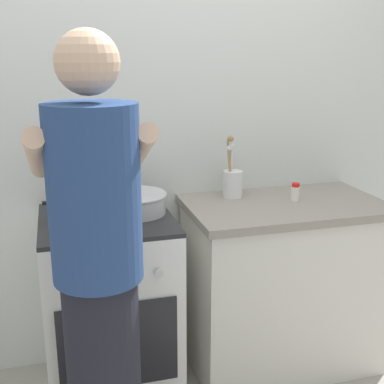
% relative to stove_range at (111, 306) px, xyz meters
% --- Properties ---
extents(back_wall, '(3.20, 0.10, 2.50)m').
position_rel_stove_range_xyz_m(back_wall, '(0.55, 0.35, 0.80)').
color(back_wall, silver).
rests_on(back_wall, ground).
extents(countertop, '(1.00, 0.60, 0.90)m').
position_rel_stove_range_xyz_m(countertop, '(0.90, 0.00, 0.00)').
color(countertop, silver).
rests_on(countertop, ground).
extents(stove_range, '(0.60, 0.62, 0.90)m').
position_rel_stove_range_xyz_m(stove_range, '(0.00, 0.00, 0.00)').
color(stove_range, white).
rests_on(stove_range, ground).
extents(pot, '(0.27, 0.20, 0.11)m').
position_rel_stove_range_xyz_m(pot, '(-0.14, -0.03, 0.50)').
color(pot, '#38383D').
rests_on(pot, stove_range).
extents(mixing_bowl, '(0.30, 0.30, 0.10)m').
position_rel_stove_range_xyz_m(mixing_bowl, '(0.14, 0.03, 0.50)').
color(mixing_bowl, '#B7B7BC').
rests_on(mixing_bowl, stove_range).
extents(utensil_crock, '(0.10, 0.10, 0.33)m').
position_rel_stove_range_xyz_m(utensil_crock, '(0.67, 0.17, 0.54)').
color(utensil_crock, silver).
rests_on(utensil_crock, countertop).
extents(spice_bottle, '(0.04, 0.04, 0.09)m').
position_rel_stove_range_xyz_m(spice_bottle, '(0.96, 0.02, 0.49)').
color(spice_bottle, silver).
rests_on(spice_bottle, countertop).
extents(person, '(0.41, 0.50, 1.70)m').
position_rel_stove_range_xyz_m(person, '(-0.09, -0.62, 0.41)').
color(person, black).
rests_on(person, ground).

